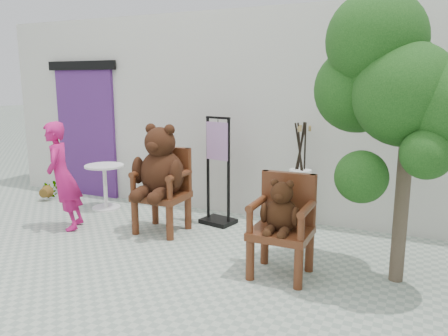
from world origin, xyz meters
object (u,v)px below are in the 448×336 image
(chair_small, at_px, (283,217))
(cafe_table, at_px, (105,181))
(person, at_px, (63,177))
(display_stand, at_px, (218,183))
(chair_big, at_px, (161,172))
(tree, at_px, (395,89))
(stool_bucket, at_px, (300,182))

(chair_small, distance_m, cafe_table, 3.46)
(person, bearing_deg, chair_small, 57.34)
(chair_small, relative_size, display_stand, 0.69)
(chair_big, bearing_deg, chair_small, -18.62)
(chair_big, height_order, person, person)
(chair_big, distance_m, tree, 3.05)
(display_stand, relative_size, stool_bucket, 1.04)
(person, relative_size, cafe_table, 2.07)
(chair_small, distance_m, display_stand, 1.80)
(chair_small, height_order, display_stand, display_stand)
(chair_small, bearing_deg, display_stand, 136.76)
(chair_small, height_order, stool_bucket, stool_bucket)
(stool_bucket, bearing_deg, chair_small, -81.84)
(cafe_table, bearing_deg, display_stand, 1.98)
(person, xyz_separation_m, stool_bucket, (2.90, 1.36, -0.09))
(chair_small, bearing_deg, tree, 16.65)
(person, bearing_deg, cafe_table, 157.68)
(person, height_order, tree, tree)
(tree, bearing_deg, display_stand, 157.52)
(chair_small, xyz_separation_m, display_stand, (-1.31, 1.23, -0.04))
(chair_big, xyz_separation_m, person, (-1.26, -0.46, -0.08))
(chair_small, relative_size, tree, 0.37)
(stool_bucket, xyz_separation_m, tree, (1.19, -1.24, 1.27))
(chair_small, distance_m, stool_bucket, 1.54)
(display_stand, relative_size, tree, 0.54)
(tree, bearing_deg, chair_small, -163.35)
(cafe_table, xyz_separation_m, display_stand, (1.93, 0.07, 0.14))
(chair_small, bearing_deg, chair_big, 161.38)
(display_stand, distance_m, stool_bucket, 1.13)
(chair_big, bearing_deg, stool_bucket, 28.93)
(person, height_order, stool_bucket, person)
(cafe_table, height_order, tree, tree)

